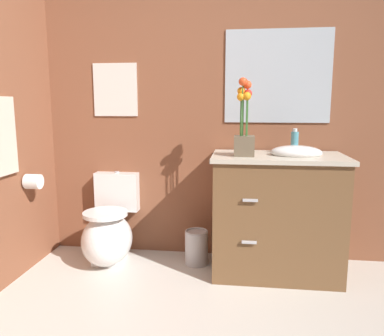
{
  "coord_description": "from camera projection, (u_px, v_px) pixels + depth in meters",
  "views": [
    {
      "loc": [
        0.22,
        -1.31,
        1.24
      ],
      "look_at": [
        -0.13,
        1.36,
        0.79
      ],
      "focal_mm": 35.41,
      "sensor_mm": 36.0,
      "label": 1
    }
  ],
  "objects": [
    {
      "name": "wall_mirror",
      "position": [
        278.0,
        76.0,
        2.88
      ],
      "size": [
        0.8,
        0.01,
        0.7
      ],
      "primitive_type": "cube",
      "color": "#B2BCC6"
    },
    {
      "name": "toilet_paper_roll",
      "position": [
        33.0,
        182.0,
        2.78
      ],
      "size": [
        0.11,
        0.11,
        0.11
      ],
      "primitive_type": "cylinder",
      "rotation": [
        0.0,
        1.57,
        0.0
      ],
      "color": "white"
    },
    {
      "name": "vanity_cabinet",
      "position": [
        277.0,
        213.0,
        2.76
      ],
      "size": [
        0.94,
        0.56,
        1.06
      ],
      "color": "brown",
      "rests_on": "ground_plane"
    },
    {
      "name": "trash_bin",
      "position": [
        197.0,
        247.0,
        2.96
      ],
      "size": [
        0.18,
        0.18,
        0.27
      ],
      "color": "#B7B7BC",
      "rests_on": "ground_plane"
    },
    {
      "name": "toilet",
      "position": [
        109.0,
        232.0,
        2.98
      ],
      "size": [
        0.38,
        0.59,
        0.69
      ],
      "color": "white",
      "rests_on": "ground_plane"
    },
    {
      "name": "flower_vase",
      "position": [
        244.0,
        128.0,
        2.61
      ],
      "size": [
        0.14,
        0.14,
        0.53
      ],
      "color": "brown",
      "rests_on": "vanity_cabinet"
    },
    {
      "name": "soap_bottle",
      "position": [
        295.0,
        142.0,
        2.74
      ],
      "size": [
        0.05,
        0.05,
        0.18
      ],
      "color": "teal",
      "rests_on": "vanity_cabinet"
    },
    {
      "name": "wall_poster",
      "position": [
        115.0,
        90.0,
        3.06
      ],
      "size": [
        0.36,
        0.01,
        0.42
      ],
      "primitive_type": "cube",
      "color": "silver"
    },
    {
      "name": "hanging_towel",
      "position": [
        2.0,
        136.0,
        2.49
      ],
      "size": [
        0.03,
        0.28,
        0.52
      ],
      "primitive_type": "cube",
      "color": "beige"
    },
    {
      "name": "wall_back",
      "position": [
        239.0,
        103.0,
        2.98
      ],
      "size": [
        4.23,
        0.05,
        2.5
      ],
      "primitive_type": "cube",
      "color": "brown",
      "rests_on": "ground_plane"
    }
  ]
}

